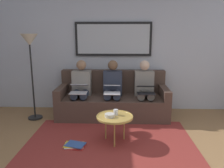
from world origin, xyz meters
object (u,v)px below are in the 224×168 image
(bowl, at_px, (110,115))
(person_right, at_px, (81,87))
(cup, at_px, (116,112))
(person_left, at_px, (144,87))
(coffee_table, at_px, (115,117))
(couch, at_px, (113,100))
(laptop_white, at_px, (112,89))
(magazine_stack, at_px, (75,145))
(laptop_black, at_px, (146,90))
(standing_lamp, at_px, (30,49))
(person_middle, at_px, (113,87))
(laptop_silver, at_px, (79,88))
(framed_mirror, at_px, (113,39))

(bowl, relative_size, person_right, 0.13)
(cup, bearing_deg, person_left, -116.90)
(bowl, bearing_deg, coffee_table, -154.20)
(couch, xyz_separation_m, laptop_white, (0.00, 0.31, 0.32))
(coffee_table, relative_size, bowl, 3.75)
(coffee_table, distance_m, magazine_stack, 0.73)
(cup, bearing_deg, magazine_stack, 21.49)
(person_left, relative_size, laptop_black, 3.40)
(laptop_white, distance_m, standing_lamp, 1.72)
(coffee_table, xyz_separation_m, laptop_white, (0.07, -0.91, 0.22))
(magazine_stack, bearing_deg, person_middle, -111.50)
(couch, relative_size, magazine_stack, 6.58)
(cup, relative_size, laptop_silver, 0.23)
(cup, xyz_separation_m, person_left, (-0.56, -1.10, 0.14))
(laptop_white, bearing_deg, couch, -90.00)
(person_middle, relative_size, laptop_silver, 2.95)
(cup, relative_size, person_left, 0.08)
(standing_lamp, bearing_deg, laptop_white, 178.49)
(coffee_table, bearing_deg, bowl, 25.80)
(framed_mirror, bearing_deg, magazine_stack, 73.64)
(person_left, height_order, person_middle, same)
(bowl, xyz_separation_m, standing_lamp, (1.54, -0.99, 0.92))
(person_right, bearing_deg, bowl, 118.09)
(person_middle, xyz_separation_m, standing_lamp, (1.55, 0.20, 0.76))
(person_left, bearing_deg, framed_mirror, -35.52)
(cup, bearing_deg, laptop_white, -84.41)
(laptop_black, xyz_separation_m, person_middle, (0.64, -0.24, -0.02))
(couch, height_order, laptop_silver, couch)
(magazine_stack, bearing_deg, bowl, -163.88)
(person_middle, distance_m, person_right, 0.64)
(person_left, bearing_deg, laptop_white, 20.54)
(person_right, relative_size, standing_lamp, 0.69)
(couch, relative_size, laptop_black, 6.56)
(cup, distance_m, person_middle, 1.11)
(person_right, bearing_deg, laptop_black, 169.19)
(framed_mirror, bearing_deg, person_left, 144.48)
(laptop_white, distance_m, person_right, 0.68)
(cup, height_order, magazine_stack, cup)
(person_left, relative_size, laptop_silver, 2.95)
(cup, xyz_separation_m, laptop_white, (0.08, -0.86, 0.17))
(magazine_stack, bearing_deg, couch, -110.54)
(cup, height_order, bowl, cup)
(laptop_black, bearing_deg, standing_lamp, -1.19)
(bowl, xyz_separation_m, magazine_stack, (0.52, 0.15, -0.42))
(person_left, relative_size, magazine_stack, 3.41)
(magazine_stack, bearing_deg, framed_mirror, -106.36)
(framed_mirror, bearing_deg, couch, 90.00)
(person_left, distance_m, laptop_white, 0.68)
(laptop_black, relative_size, person_right, 0.29)
(magazine_stack, bearing_deg, laptop_black, -136.89)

